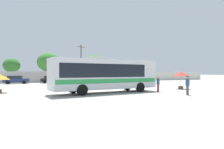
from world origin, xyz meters
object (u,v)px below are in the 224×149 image
Objects in this scene: coach_bus_silver_green at (105,74)px; passenger_waiting_on_apron at (188,84)px; roadside_tree_left at (12,65)px; parked_car_second_black at (51,79)px; roadside_tree_midright at (93,64)px; vendor_umbrella_secondary_red at (181,74)px; roadside_tree_midleft at (49,62)px; parked_car_leftmost_dark_blue at (16,80)px; utility_pole_near at (81,62)px; attendant_by_bus_door at (158,83)px.

passenger_waiting_on_apron is at bearing -39.78° from coach_bus_silver_green.
coach_bus_silver_green is 32.70m from roadside_tree_left.
parked_car_second_black is 0.65× the size of roadside_tree_midright.
vendor_umbrella_secondary_red is 33.32m from roadside_tree_midleft.
parked_car_second_black is 11.72m from roadside_tree_left.
roadside_tree_midleft is at bearing 86.84° from parked_car_second_black.
parked_car_leftmost_dark_blue is 0.51× the size of utility_pole_near.
parked_car_leftmost_dark_blue is 16.47m from utility_pole_near.
attendant_by_bus_door is 36.32m from roadside_tree_left.
coach_bus_silver_green reaches higher than attendant_by_bus_door.
parked_car_second_black is at bearing -93.16° from roadside_tree_midleft.
passenger_waiting_on_apron is 39.92m from roadside_tree_left.
coach_bus_silver_green is 2.81× the size of parked_car_second_black.
roadside_tree_midright is at bearing -13.14° from utility_pole_near.
roadside_tree_left is at bearing 174.15° from utility_pole_near.
vendor_umbrella_secondary_red is at bearing 23.36° from attendant_by_bus_door.
roadside_tree_midright is at bearing -7.04° from roadside_tree_left.
vendor_umbrella_secondary_red is (10.93, 0.75, -0.08)m from coach_bus_silver_green.
utility_pole_near reaches higher than roadside_tree_left.
passenger_waiting_on_apron is 0.39× the size of parked_car_leftmost_dark_blue.
roadside_tree_left is at bearing 108.35° from coach_bus_silver_green.
utility_pole_near is at bearing 25.67° from parked_car_leftmost_dark_blue.
attendant_by_bus_door is at bearing -76.34° from roadside_tree_midleft.
roadside_tree_midleft is at bearing 166.48° from utility_pole_near.
parked_car_leftmost_dark_blue is 18.80m from roadside_tree_midright.
utility_pole_near is at bearing -5.85° from roadside_tree_left.
attendant_by_bus_door is (5.67, -1.52, -1.02)m from coach_bus_silver_green.
parked_car_leftmost_dark_blue is at bearing 132.72° from vendor_umbrella_secondary_red.
vendor_umbrella_secondary_red reaches higher than parked_car_leftmost_dark_blue.
passenger_waiting_on_apron is 34.83m from utility_pole_near.
parked_car_second_black is at bearing 122.17° from vendor_umbrella_secondary_red.
coach_bus_silver_green reaches higher than parked_car_leftmost_dark_blue.
attendant_by_bus_door is 0.32× the size of roadside_tree_left.
passenger_waiting_on_apron is at bearing -71.95° from parked_car_second_black.
utility_pole_near is 15.68m from roadside_tree_left.
roadside_tree_midright is (2.00, 33.93, 3.18)m from passenger_waiting_on_apron.
roadside_tree_left is (-15.57, 1.59, -0.98)m from utility_pole_near.
passenger_waiting_on_apron is 0.28× the size of roadside_tree_midright.
attendant_by_bus_door is 0.36× the size of parked_car_leftmost_dark_blue.
coach_bus_silver_green is 8.22m from passenger_waiting_on_apron.
roadside_tree_midleft is (6.85, 8.75, 3.85)m from parked_car_leftmost_dark_blue.
roadside_tree_midleft is (-8.55, 36.44, 3.62)m from passenger_waiting_on_apron.
roadside_tree_left reaches higher than parked_car_leftmost_dark_blue.
passenger_waiting_on_apron is (6.28, -5.22, -0.95)m from coach_bus_silver_green.
roadside_tree_midleft is (-7.95, 32.73, 3.70)m from attendant_by_bus_door.
roadside_tree_midright is at bearing 19.70° from parked_car_leftmost_dark_blue.
utility_pole_near is (5.29, 29.40, 2.74)m from coach_bus_silver_green.
utility_pole_near is 1.31× the size of roadside_tree_midleft.
roadside_tree_midleft reaches higher than parked_car_leftmost_dark_blue.
passenger_waiting_on_apron is 31.69m from parked_car_leftmost_dark_blue.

